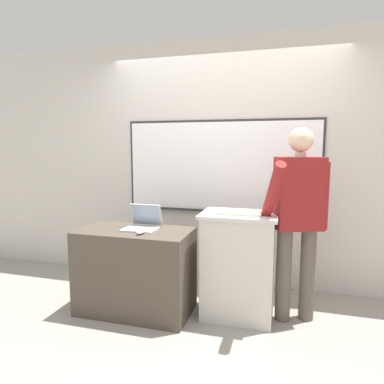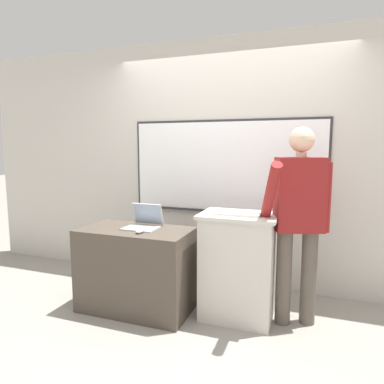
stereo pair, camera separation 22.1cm
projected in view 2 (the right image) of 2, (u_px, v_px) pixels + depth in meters
The scene contains 8 objects.
ground_plane at pixel (187, 339), 2.73m from camera, with size 30.00×30.00×0.00m, color gray.
back_wall at pixel (228, 164), 3.75m from camera, with size 6.40×0.17×2.68m.
lectern_podium at pixel (238, 266), 3.03m from camera, with size 0.67×0.47×0.95m.
side_desk at pixel (136, 269), 3.20m from camera, with size 1.03×0.54×0.77m.
person_presenter at pixel (299, 214), 2.85m from camera, with size 0.57×0.64×1.68m.
laptop at pixel (144, 221), 3.21m from camera, with size 0.31×0.30×0.22m.
wireless_keyboard at pixel (237, 214), 2.91m from camera, with size 0.40×0.15×0.02m.
computer_mouse_by_laptop at pixel (140, 231), 2.99m from camera, with size 0.06×0.10×0.03m.
Camera 2 is at (0.91, -2.38, 1.53)m, focal length 32.00 mm.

